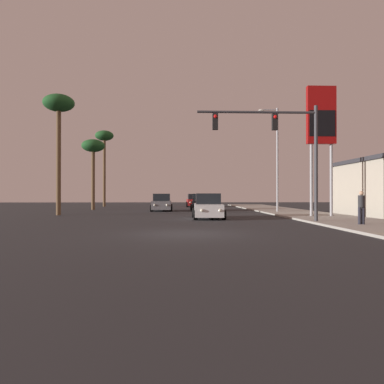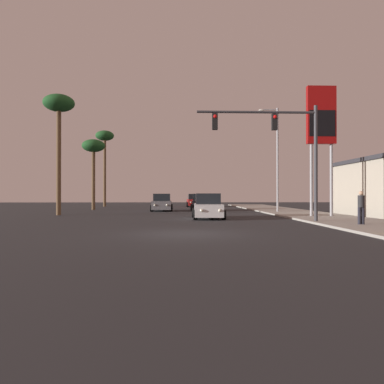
% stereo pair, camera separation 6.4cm
% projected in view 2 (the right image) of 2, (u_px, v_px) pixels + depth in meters
% --- Properties ---
extents(ground_plane, '(120.00, 120.00, 0.00)m').
position_uv_depth(ground_plane, '(186.00, 234.00, 15.36)').
color(ground_plane, '#28282B').
extents(sidewalk_right, '(5.00, 60.00, 0.12)m').
position_uv_depth(sidewalk_right, '(322.00, 217.00, 25.68)').
color(sidewalk_right, '#9E998E').
rests_on(sidewalk_right, ground).
extents(car_red, '(2.04, 4.34, 1.68)m').
position_uv_depth(car_red, '(194.00, 201.00, 48.66)').
color(car_red, maroon).
rests_on(car_red, ground).
extents(car_black, '(2.04, 4.34, 1.68)m').
position_uv_depth(car_black, '(201.00, 203.00, 37.02)').
color(car_black, black).
rests_on(car_black, ground).
extents(car_white, '(2.04, 4.34, 1.68)m').
position_uv_depth(car_white, '(208.00, 207.00, 25.02)').
color(car_white, silver).
rests_on(car_white, ground).
extents(car_grey, '(2.04, 4.32, 1.68)m').
position_uv_depth(car_grey, '(162.00, 203.00, 36.33)').
color(car_grey, slate).
rests_on(car_grey, ground).
extents(traffic_light_mast, '(6.79, 0.36, 6.50)m').
position_uv_depth(traffic_light_mast, '(282.00, 139.00, 20.93)').
color(traffic_light_mast, '#38383D').
rests_on(traffic_light_mast, sidewalk_right).
extents(street_lamp, '(1.74, 0.24, 9.00)m').
position_uv_depth(street_lamp, '(276.00, 154.00, 32.43)').
color(street_lamp, '#99999E').
rests_on(street_lamp, sidewalk_right).
extents(gas_station_sign, '(2.00, 0.42, 9.00)m').
position_uv_depth(gas_station_sign, '(321.00, 122.00, 25.90)').
color(gas_station_sign, '#99999E').
rests_on(gas_station_sign, sidewalk_right).
extents(pedestrian_on_sidewalk, '(0.34, 0.32, 1.67)m').
position_uv_depth(pedestrian_on_sidewalk, '(361.00, 206.00, 18.74)').
color(pedestrian_on_sidewalk, '#23232D').
rests_on(pedestrian_on_sidewalk, sidewalk_right).
extents(palm_tree_near, '(2.40, 2.40, 9.39)m').
position_uv_depth(palm_tree_near, '(59.00, 110.00, 29.07)').
color(palm_tree_near, brown).
rests_on(palm_tree_near, ground).
extents(palm_tree_mid, '(2.40, 2.40, 7.37)m').
position_uv_depth(palm_tree_mid, '(93.00, 149.00, 39.07)').
color(palm_tree_mid, brown).
rests_on(palm_tree_mid, ground).
extents(palm_tree_far, '(2.40, 2.40, 9.99)m').
position_uv_depth(palm_tree_far, '(105.00, 141.00, 49.05)').
color(palm_tree_far, brown).
rests_on(palm_tree_far, ground).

